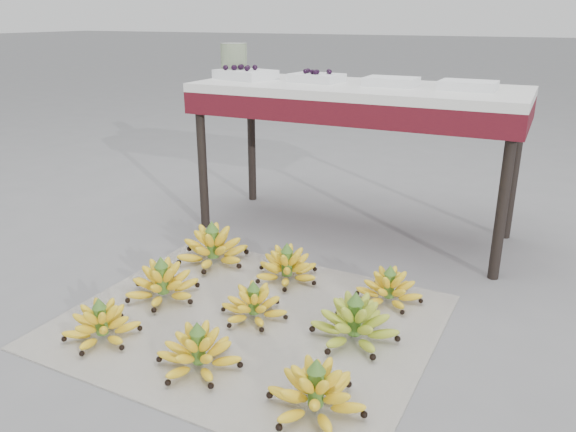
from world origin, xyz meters
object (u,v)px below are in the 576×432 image
at_px(bunch_front_left, 101,325).
at_px(bunch_mid_right, 355,323).
at_px(bunch_mid_center, 254,305).
at_px(bunch_back_right, 389,289).
at_px(bunch_front_center, 199,352).
at_px(tray_far_left, 245,74).
at_px(bunch_front_right, 316,393).
at_px(tray_far_right, 468,85).
at_px(bunch_back_center, 287,267).
at_px(newspaper_mat, 250,321).
at_px(tray_left, 316,77).
at_px(bunch_back_left, 213,248).
at_px(vendor_table, 357,103).
at_px(bunch_mid_left, 163,283).
at_px(tray_right, 391,81).
at_px(glass_jar, 234,60).

relative_size(bunch_front_left, bunch_mid_right, 0.92).
relative_size(bunch_mid_center, bunch_back_right, 1.00).
relative_size(bunch_front_center, tray_far_left, 0.95).
height_order(bunch_front_center, bunch_front_right, bunch_front_right).
relative_size(tray_far_left, tray_far_right, 1.34).
bearing_deg(bunch_back_center, newspaper_mat, -61.84).
relative_size(bunch_front_center, tray_left, 1.18).
relative_size(bunch_mid_right, tray_far_right, 1.41).
bearing_deg(bunch_mid_right, bunch_back_left, 146.16).
distance_m(newspaper_mat, vendor_table, 1.18).
height_order(bunch_front_left, bunch_front_center, bunch_front_center).
distance_m(bunch_back_center, tray_far_left, 1.07).
height_order(newspaper_mat, bunch_back_right, bunch_back_right).
xyz_separation_m(bunch_mid_center, tray_left, (-0.19, 0.99, 0.69)).
xyz_separation_m(bunch_front_center, tray_left, (-0.18, 1.32, 0.68)).
xyz_separation_m(bunch_front_left, bunch_mid_center, (0.39, 0.34, -0.00)).
xyz_separation_m(bunch_mid_left, bunch_back_left, (-0.01, 0.36, 0.01)).
bearing_deg(tray_far_right, tray_right, 179.01).
relative_size(bunch_front_left, bunch_mid_center, 1.23).
xyz_separation_m(tray_far_right, glass_jar, (-1.16, 0.01, 0.07)).
bearing_deg(bunch_mid_center, bunch_front_left, -136.12).
distance_m(bunch_mid_right, tray_far_right, 1.19).
bearing_deg(newspaper_mat, tray_far_left, 119.37).
xyz_separation_m(newspaper_mat, bunch_mid_center, (0.00, 0.02, 0.05)).
xyz_separation_m(bunch_mid_right, tray_far_left, (-0.93, 0.94, 0.68)).
distance_m(bunch_mid_center, tray_right, 1.22).
distance_m(newspaper_mat, glass_jar, 1.45).
xyz_separation_m(tray_left, tray_right, (0.36, 0.01, -0.00)).
distance_m(bunch_back_center, tray_right, 0.97).
relative_size(bunch_back_center, bunch_back_right, 1.40).
distance_m(bunch_front_right, tray_right, 1.54).
bearing_deg(bunch_back_right, bunch_mid_right, -93.98).
relative_size(bunch_front_center, glass_jar, 1.81).
bearing_deg(tray_left, bunch_front_center, -82.27).
relative_size(newspaper_mat, tray_right, 5.38).
height_order(bunch_mid_right, bunch_back_right, bunch_mid_right).
height_order(bunch_back_left, vendor_table, vendor_table).
xyz_separation_m(bunch_back_center, tray_right, (0.20, 0.67, 0.68)).
bearing_deg(tray_far_right, tray_far_left, -178.18).
xyz_separation_m(bunch_front_left, glass_jar, (-0.25, 1.34, 0.75)).
bearing_deg(tray_left, bunch_front_right, -66.89).
relative_size(bunch_back_right, tray_far_left, 0.78).
bearing_deg(bunch_mid_left, bunch_back_center, 67.87).
bearing_deg(newspaper_mat, bunch_front_left, -140.93).
bearing_deg(tray_right, glass_jar, 179.60).
relative_size(bunch_front_right, bunch_back_center, 0.95).
xyz_separation_m(vendor_table, tray_far_right, (0.49, 0.02, 0.10)).
bearing_deg(bunch_front_left, newspaper_mat, 21.94).
xyz_separation_m(bunch_mid_center, tray_right, (0.18, 0.99, 0.69)).
relative_size(bunch_mid_right, tray_far_left, 1.06).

